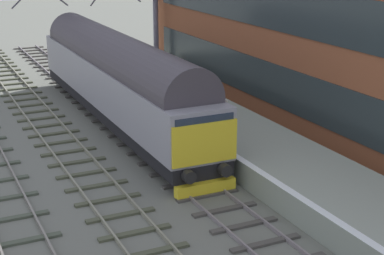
% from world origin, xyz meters
% --- Properties ---
extents(ground_plane, '(140.00, 140.00, 0.00)m').
position_xyz_m(ground_plane, '(0.00, 0.00, 0.00)').
color(ground_plane, '#61645A').
rests_on(ground_plane, ground).
extents(track_main, '(2.50, 60.00, 0.15)m').
position_xyz_m(track_main, '(0.00, -0.00, 0.05)').
color(track_main, slate).
rests_on(track_main, ground).
extents(track_adjacent_west, '(2.50, 60.00, 0.15)m').
position_xyz_m(track_adjacent_west, '(-3.49, 0.00, 0.06)').
color(track_adjacent_west, gray).
rests_on(track_adjacent_west, ground).
extents(station_platform, '(4.00, 44.00, 1.01)m').
position_xyz_m(station_platform, '(3.60, 0.00, 0.50)').
color(station_platform, gray).
rests_on(station_platform, ground).
extents(station_building, '(4.86, 32.49, 11.35)m').
position_xyz_m(station_building, '(9.57, 1.37, 5.68)').
color(station_building, brown).
rests_on(station_building, ground).
extents(diesel_locomotive, '(2.74, 20.28, 4.68)m').
position_xyz_m(diesel_locomotive, '(0.00, 5.40, 2.49)').
color(diesel_locomotive, black).
rests_on(diesel_locomotive, ground).
extents(platform_number_sign, '(0.10, 0.44, 2.03)m').
position_xyz_m(platform_number_sign, '(1.85, -2.60, 2.35)').
color(platform_number_sign, slate).
rests_on(platform_number_sign, station_platform).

